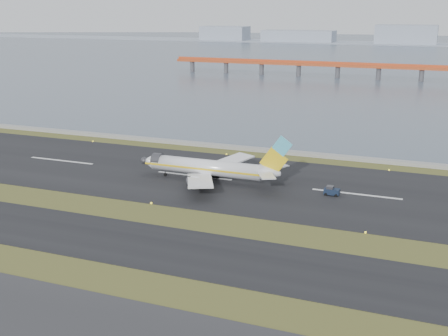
{
  "coord_description": "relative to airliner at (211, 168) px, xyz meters",
  "views": [
    {
      "loc": [
        55.59,
        -92.54,
        40.32
      ],
      "look_at": [
        11.07,
        22.0,
        5.36
      ],
      "focal_mm": 45.0,
      "sensor_mm": 36.0,
      "label": 1
    }
  ],
  "objects": [
    {
      "name": "ground",
      "position": [
        -5.81,
        -27.16,
        -3.46
      ],
      "size": [
        1000.0,
        1000.0,
        0.0
      ],
      "primitive_type": "plane",
      "color": "#384B1A",
      "rests_on": "ground"
    },
    {
      "name": "airliner",
      "position": [
        0.0,
        0.0,
        0.0
      ],
      "size": [
        38.52,
        32.89,
        12.8
      ],
      "color": "white",
      "rests_on": "ground"
    },
    {
      "name": "red_pier",
      "position": [
        14.19,
        222.84,
        3.82
      ],
      "size": [
        260.0,
        5.0,
        10.2
      ],
      "color": "#B7461F",
      "rests_on": "ground"
    },
    {
      "name": "far_shoreline",
      "position": [
        7.81,
        592.84,
        2.61
      ],
      "size": [
        1400.0,
        80.0,
        60.5
      ],
      "color": "#97A2B2",
      "rests_on": "ground"
    },
    {
      "name": "pushback_tug",
      "position": [
        29.03,
        0.14,
        -2.4
      ],
      "size": [
        3.41,
        2.03,
        2.17
      ],
      "rotation": [
        0.0,
        0.0,
        -0.01
      ],
      "color": "#121D32",
      "rests_on": "ground"
    },
    {
      "name": "bay_water",
      "position": [
        -5.81,
        432.84,
        -3.46
      ],
      "size": [
        1400.0,
        800.0,
        1.3
      ],
      "primitive_type": "cube",
      "color": "#475465",
      "rests_on": "ground"
    },
    {
      "name": "runway_strip",
      "position": [
        -5.81,
        2.84,
        -3.41
      ],
      "size": [
        1000.0,
        45.0,
        0.1
      ],
      "primitive_type": "cube",
      "color": "black",
      "rests_on": "ground"
    },
    {
      "name": "taxiway_strip",
      "position": [
        -5.81,
        -39.16,
        -3.41
      ],
      "size": [
        1000.0,
        18.0,
        0.1
      ],
      "primitive_type": "cube",
      "color": "black",
      "rests_on": "ground"
    },
    {
      "name": "seawall",
      "position": [
        -5.81,
        32.84,
        -2.96
      ],
      "size": [
        1000.0,
        2.5,
        1.0
      ],
      "primitive_type": "cube",
      "color": "gray",
      "rests_on": "ground"
    }
  ]
}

